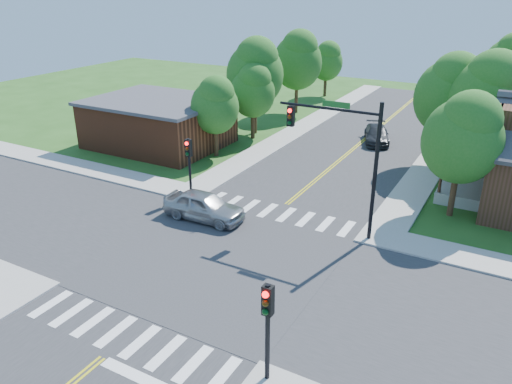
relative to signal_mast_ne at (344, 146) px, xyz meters
The scene contains 24 objects.
ground 8.37m from the signal_mast_ne, 125.00° to the right, with size 100.00×100.00×0.00m, color #234D18.
road_ns 8.36m from the signal_mast_ne, 125.00° to the right, with size 10.00×90.00×0.04m, color #2D2D30.
road_ew 8.36m from the signal_mast_ne, 125.00° to the right, with size 90.00×10.00×0.04m, color #2D2D30.
intersection_patch 8.37m from the signal_mast_ne, 125.00° to the right, with size 10.20×10.20×0.06m, color #2D2D30.
sidewalk_nw 22.73m from the signal_mast_ne, 152.60° to the left, with size 40.00×40.00×0.14m.
crosswalk_north 6.23m from the signal_mast_ne, behind, with size 8.85×2.00×0.01m.
crosswalk_south 13.32m from the signal_mast_ne, 108.36° to the right, with size 8.85×2.00×0.01m.
centerline 8.34m from the signal_mast_ne, 125.00° to the right, with size 0.30×90.00×0.01m.
signal_mast_ne is the anchor object (origin of this frame).
signal_pole_se 11.55m from the signal_mast_ne, 81.44° to the right, with size 0.34×0.42×3.80m.
signal_pole_nw 9.76m from the signal_mast_ne, behind, with size 0.34×0.42×3.80m.
building_nw 19.87m from the signal_mast_ne, 157.21° to the left, with size 10.40×8.40×3.73m.
tree_e_a 7.10m from the signal_mast_ne, 46.28° to the left, with size 4.25×4.04×7.22m.
tree_e_b 13.44m from the signal_mast_ne, 67.13° to the left, with size 5.02×4.77×8.53m.
tree_e_c 20.71m from the signal_mast_ne, 76.07° to the left, with size 4.43×4.21×7.53m.
tree_e_d 30.04m from the signal_mast_ne, 79.61° to the left, with size 4.79×4.55×8.15m.
tree_w_a 14.58m from the signal_mast_ne, 149.20° to the left, with size 3.62×3.44×6.16m.
tree_w_b 19.20m from the signal_mast_ne, 132.19° to the left, with size 4.86×4.62×8.26m.
tree_w_c 25.97m from the signal_mast_ne, 119.59° to the left, with size 4.81×4.57×8.18m.
tree_w_d 34.02m from the signal_mast_ne, 112.86° to the left, with size 3.68×3.49×6.25m.
tree_house 13.70m from the signal_mast_ne, 78.10° to the left, with size 4.77×4.53×8.11m.
tree_bldg 17.78m from the signal_mast_ne, 133.88° to the left, with size 3.75×3.56×6.38m.
car_silver 8.43m from the signal_mast_ne, 163.59° to the right, with size 4.76×2.01×1.60m, color #A5A9AC.
car_dgrey 17.40m from the signal_mast_ne, 99.76° to the left, with size 3.30×4.95×1.33m, color #28292C.
Camera 1 is at (11.53, -17.05, 12.37)m, focal length 35.00 mm.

